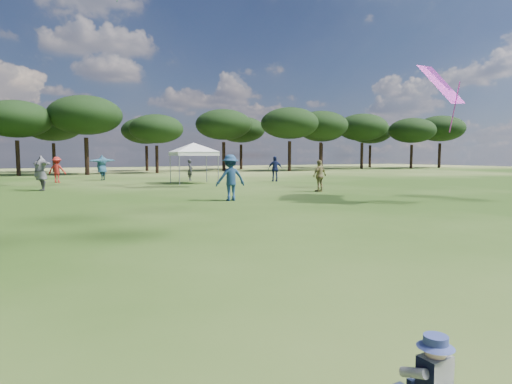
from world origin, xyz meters
The scene contains 4 objects.
tree_line centered at (2.39, 47.41, 5.42)m, with size 108.78×17.63×7.77m.
tent_right centered at (7.83, 26.83, 2.56)m, with size 5.50×5.50×2.98m.
toddler centered at (0.62, 1.98, 0.25)m, with size 0.37×0.41×0.56m.
festival_crowd centered at (-1.04, 25.06, 0.89)m, with size 28.10×20.64×1.88m.
Camera 1 is at (-1.93, -0.05, 1.85)m, focal length 30.00 mm.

